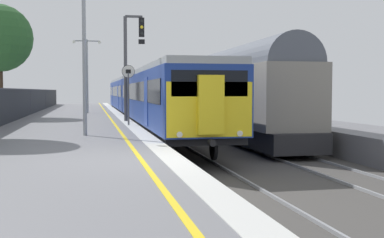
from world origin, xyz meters
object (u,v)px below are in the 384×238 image
at_px(commuter_train_at_platform, 142,96).
at_px(signal_gantry, 130,56).
at_px(freight_train_adjacent_track, 210,90).
at_px(platform_lamp_mid, 84,44).
at_px(platform_lamp_far, 87,69).
at_px(speed_limit_sign, 128,87).

height_order(commuter_train_at_platform, signal_gantry, signal_gantry).
bearing_deg(commuter_train_at_platform, freight_train_adjacent_track, -42.03).
height_order(commuter_train_at_platform, freight_train_adjacent_track, freight_train_adjacent_track).
distance_m(freight_train_adjacent_track, platform_lamp_mid, 15.16).
bearing_deg(platform_lamp_far, signal_gantry, -77.34).
height_order(commuter_train_at_platform, platform_lamp_mid, platform_lamp_mid).
relative_size(speed_limit_sign, platform_lamp_far, 0.53).
bearing_deg(commuter_train_at_platform, speed_limit_sign, -99.03).
bearing_deg(freight_train_adjacent_track, signal_gantry, -138.64).
relative_size(commuter_train_at_platform, signal_gantry, 7.27).
distance_m(freight_train_adjacent_track, platform_lamp_far, 9.53).
relative_size(signal_gantry, platform_lamp_far, 1.05).
relative_size(freight_train_adjacent_track, speed_limit_sign, 10.25).
xyz_separation_m(commuter_train_at_platform, platform_lamp_far, (-3.77, 1.69, 1.86)).
bearing_deg(signal_gantry, platform_lamp_mid, -105.74).
relative_size(signal_gantry, speed_limit_sign, 1.99).
distance_m(commuter_train_at_platform, signal_gantry, 8.85).
distance_m(freight_train_adjacent_track, signal_gantry, 7.54).
bearing_deg(platform_lamp_far, platform_lamp_mid, -90.00).
bearing_deg(signal_gantry, freight_train_adjacent_track, 41.36).
bearing_deg(speed_limit_sign, signal_gantry, 83.62).
height_order(signal_gantry, platform_lamp_far, signal_gantry).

